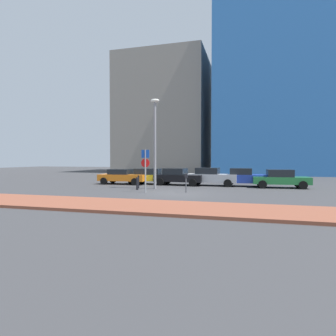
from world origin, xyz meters
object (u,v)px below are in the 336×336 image
parked_car_blue (244,177)px  parking_sign_post (145,165)px  traffic_bollard_mid (138,182)px  street_lamp (155,136)px  parking_meter (186,180)px  parked_car_black (178,177)px  parked_car_green (280,179)px  parked_car_orange (123,176)px  parked_car_silver (211,177)px  traffic_bollard_near (137,184)px  parked_car_yellow (149,176)px

parked_car_blue → parking_sign_post: parking_sign_post is taller
traffic_bollard_mid → parked_car_blue: bearing=25.3°
street_lamp → parking_meter: bearing=-30.9°
parked_car_blue → parking_meter: (-3.76, -5.72, 0.07)m
parked_car_black → parked_car_green: parked_car_black is taller
parking_sign_post → street_lamp: bearing=92.3°
parked_car_orange → parking_meter: 8.61m
parked_car_green → traffic_bollard_mid: size_ratio=4.35×
parked_car_silver → parking_sign_post: parking_sign_post is taller
parked_car_orange → parked_car_blue: bearing=3.9°
parked_car_black → traffic_bollard_mid: parked_car_black is taller
parked_car_orange → traffic_bollard_near: parked_car_orange is taller
street_lamp → traffic_bollard_mid: street_lamp is taller
parked_car_yellow → traffic_bollard_near: parked_car_yellow is taller
parked_car_black → street_lamp: 5.11m
parking_meter → street_lamp: (-2.80, 1.68, 3.23)m
parked_car_orange → parked_car_silver: size_ratio=1.00×
parked_car_yellow → parked_car_blue: bearing=0.0°
parking_sign_post → street_lamp: street_lamp is taller
parked_car_orange → parked_car_blue: size_ratio=1.12×
parked_car_black → parked_car_silver: (2.86, 0.19, 0.03)m
parked_car_orange → parked_car_black: size_ratio=1.00×
parked_car_orange → street_lamp: (4.22, -3.30, 3.36)m
parked_car_silver → traffic_bollard_mid: (-5.29, -3.69, -0.28)m
parked_car_yellow → street_lamp: bearing=-64.9°
parked_car_yellow → traffic_bollard_near: (0.84, -5.06, -0.29)m
parked_car_blue → parking_meter: 6.85m
street_lamp → traffic_bollard_near: street_lamp is taller
parked_car_yellow → traffic_bollard_mid: size_ratio=4.28×
parked_car_silver → parked_car_green: bearing=-5.0°
parked_car_yellow → parked_car_green: bearing=-2.9°
parked_car_yellow → parked_car_green: size_ratio=0.98×
parked_car_black → traffic_bollard_near: size_ratio=4.69×
parked_car_black → parked_car_green: 8.48m
street_lamp → traffic_bollard_near: size_ratio=7.36×
traffic_bollard_near → traffic_bollard_mid: size_ratio=0.93×
parked_car_yellow → traffic_bollard_near: size_ratio=4.61×
parked_car_blue → traffic_bollard_mid: (-8.03, -3.79, -0.27)m
parked_car_black → parked_car_silver: size_ratio=1.00×
parked_car_silver → parking_sign_post: bearing=-120.3°
parking_sign_post → parked_car_yellow: bearing=107.2°
traffic_bollard_near → parked_car_green: bearing=23.1°
street_lamp → parked_car_black: bearing=75.7°
street_lamp → traffic_bollard_mid: (-1.46, 0.26, -3.57)m
parking_meter → street_lamp: bearing=149.1°
parked_car_orange → parked_car_silver: parked_car_silver is taller
parked_car_yellow → parking_meter: size_ratio=3.33×
parked_car_blue → parked_car_orange: bearing=-176.1°
parked_car_yellow → parking_sign_post: size_ratio=1.46×
parking_meter → street_lamp: 4.59m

